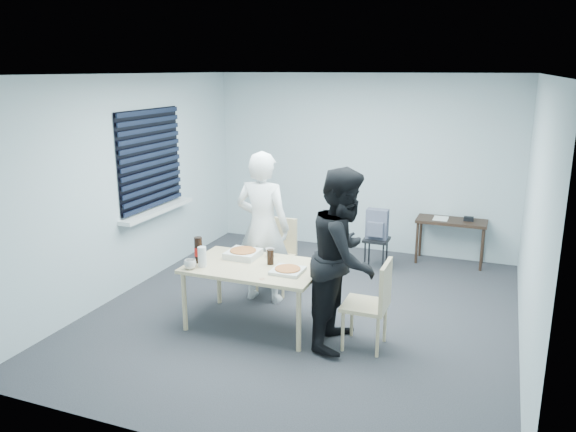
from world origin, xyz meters
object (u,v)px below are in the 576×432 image
at_px(person_white, 263,227).
at_px(soda_bottle, 198,250).
at_px(side_table, 451,225).
at_px(dining_table, 255,271).
at_px(backpack, 377,225).
at_px(mug_b, 270,252).
at_px(mug_a, 190,264).
at_px(person_black, 344,258).
at_px(chair_right, 374,299).
at_px(chair_far, 278,249).
at_px(stool, 376,246).

bearing_deg(person_white, soda_bottle, 64.01).
bearing_deg(side_table, dining_table, -121.78).
xyz_separation_m(backpack, mug_b, (-0.79, -1.79, 0.07)).
height_order(backpack, mug_a, backpack).
bearing_deg(person_black, chair_right, -92.72).
bearing_deg(person_white, mug_b, 124.13).
distance_m(chair_right, side_table, 2.87).
distance_m(chair_far, chair_right, 1.80).
relative_size(chair_right, backpack, 2.22).
relative_size(dining_table, chair_right, 1.55).
bearing_deg(chair_right, person_black, 177.28).
distance_m(chair_right, soda_bottle, 1.89).
relative_size(person_white, side_table, 1.87).
distance_m(dining_table, mug_a, 0.67).
bearing_deg(chair_far, mug_b, -74.26).
height_order(stool, mug_a, mug_a).
distance_m(person_black, mug_a, 1.57).
bearing_deg(stool, dining_table, -111.28).
distance_m(mug_a, mug_b, 0.89).
distance_m(backpack, mug_b, 1.96).
xyz_separation_m(dining_table, chair_far, (-0.16, 1.03, -0.10)).
height_order(chair_far, mug_b, chair_far).
xyz_separation_m(person_white, soda_bottle, (-0.39, -0.80, -0.08)).
distance_m(person_white, mug_a, 1.08).
relative_size(person_white, person_black, 1.00).
xyz_separation_m(dining_table, mug_b, (0.04, 0.32, 0.11)).
relative_size(chair_right, person_black, 0.50).
height_order(dining_table, mug_b, mug_b).
bearing_deg(soda_bottle, side_table, 51.58).
xyz_separation_m(backpack, mug_a, (-1.39, -2.45, 0.07)).
bearing_deg(side_table, person_black, -105.04).
distance_m(chair_far, stool, 1.48).
relative_size(person_black, mug_b, 17.70).
relative_size(chair_right, person_white, 0.50).
relative_size(chair_far, person_white, 0.50).
relative_size(chair_right, soda_bottle, 3.23).
xyz_separation_m(stool, mug_b, (-0.79, -1.81, 0.38)).
bearing_deg(mug_b, dining_table, -97.43).
relative_size(chair_far, chair_right, 1.00).
xyz_separation_m(mug_b, soda_bottle, (-0.63, -0.44, 0.09)).
bearing_deg(chair_far, side_table, 42.91).
distance_m(dining_table, mug_b, 0.34).
distance_m(side_table, backpack, 1.13).
relative_size(dining_table, mug_b, 13.83).
distance_m(chair_far, side_table, 2.58).
height_order(chair_far, person_black, person_black).
distance_m(person_black, mug_b, 1.00).
height_order(person_white, side_table, person_white).
xyz_separation_m(dining_table, stool, (0.83, 2.12, -0.27)).
bearing_deg(person_white, chair_far, -95.76).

